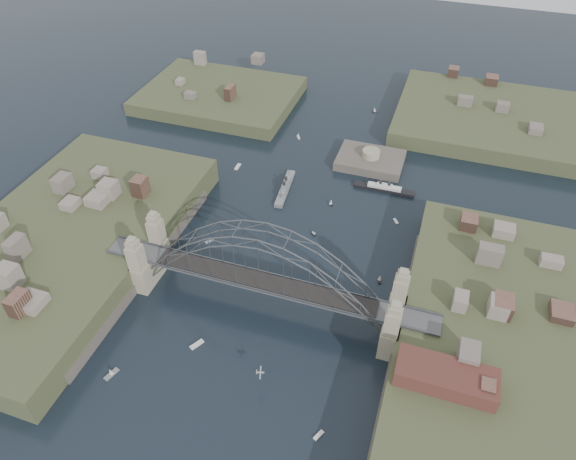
# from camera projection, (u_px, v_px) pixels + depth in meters

# --- Properties ---
(ground) EXTENTS (500.00, 500.00, 0.00)m
(ground) POSITION_uv_depth(u_px,v_px,m) (265.00, 305.00, 131.03)
(ground) COLOR black
(ground) RESTS_ON ground
(bridge) EXTENTS (84.00, 13.80, 24.60)m
(bridge) POSITION_uv_depth(u_px,v_px,m) (264.00, 270.00, 122.88)
(bridge) COLOR #515154
(bridge) RESTS_ON ground
(shore_west) EXTENTS (50.50, 90.00, 12.00)m
(shore_west) POSITION_uv_depth(u_px,v_px,m) (70.00, 249.00, 143.42)
(shore_west) COLOR #414829
(shore_west) RESTS_ON ground
(shore_east) EXTENTS (50.50, 90.00, 12.00)m
(shore_east) POSITION_uv_depth(u_px,v_px,m) (506.00, 362.00, 116.03)
(shore_east) COLOR #414829
(shore_east) RESTS_ON ground
(headland_nw) EXTENTS (60.00, 45.00, 9.00)m
(headland_nw) POSITION_uv_depth(u_px,v_px,m) (220.00, 100.00, 211.42)
(headland_nw) COLOR #414829
(headland_nw) RESTS_ON ground
(headland_ne) EXTENTS (70.00, 55.00, 9.50)m
(headland_ne) POSITION_uv_depth(u_px,v_px,m) (491.00, 124.00, 196.84)
(headland_ne) COLOR #414829
(headland_ne) RESTS_ON ground
(fort_island) EXTENTS (22.00, 16.00, 9.40)m
(fort_island) POSITION_uv_depth(u_px,v_px,m) (370.00, 165.00, 178.18)
(fort_island) COLOR #504940
(fort_island) RESTS_ON ground
(wharf_shed) EXTENTS (20.00, 8.00, 4.00)m
(wharf_shed) POSITION_uv_depth(u_px,v_px,m) (446.00, 377.00, 103.95)
(wharf_shed) COLOR #592D26
(wharf_shed) RESTS_ON shore_east
(finger_pier) EXTENTS (4.00, 22.00, 1.40)m
(finger_pier) POSITION_uv_depth(u_px,v_px,m) (403.00, 456.00, 101.33)
(finger_pier) COLOR #515154
(finger_pier) RESTS_ON ground
(naval_cruiser_near) EXTENTS (4.39, 19.04, 5.67)m
(naval_cruiser_near) POSITION_uv_depth(u_px,v_px,m) (285.00, 188.00, 166.28)
(naval_cruiser_near) COLOR gray
(naval_cruiser_near) RESTS_ON ground
(naval_cruiser_far) EXTENTS (3.65, 13.86, 4.64)m
(naval_cruiser_far) POSITION_uv_depth(u_px,v_px,m) (278.00, 120.00, 198.70)
(naval_cruiser_far) COLOR gray
(naval_cruiser_far) RESTS_ON ground
(ocean_liner) EXTENTS (19.41, 2.96, 4.75)m
(ocean_liner) POSITION_uv_depth(u_px,v_px,m) (384.00, 189.00, 166.20)
(ocean_liner) COLOR black
(ocean_liner) RESTS_ON ground
(aeroplane) EXTENTS (1.81, 3.17, 0.47)m
(aeroplane) POSITION_uv_depth(u_px,v_px,m) (260.00, 372.00, 110.13)
(aeroplane) COLOR #BBBDC3
(small_boat_a) EXTENTS (2.21, 2.76, 0.45)m
(small_boat_a) POSITION_uv_depth(u_px,v_px,m) (209.00, 241.00, 148.49)
(small_boat_a) COLOR white
(small_boat_a) RESTS_ON ground
(small_boat_b) EXTENTS (1.73, 1.41, 1.43)m
(small_boat_b) POSITION_uv_depth(u_px,v_px,m) (314.00, 234.00, 150.69)
(small_boat_b) COLOR white
(small_boat_b) RESTS_ON ground
(small_boat_c) EXTENTS (2.68, 3.56, 0.45)m
(small_boat_c) POSITION_uv_depth(u_px,v_px,m) (197.00, 345.00, 121.75)
(small_boat_c) COLOR white
(small_boat_c) RESTS_ON ground
(small_boat_d) EXTENTS (1.97, 2.43, 0.45)m
(small_boat_d) POSITION_uv_depth(u_px,v_px,m) (396.00, 221.00, 155.05)
(small_boat_d) COLOR white
(small_boat_d) RESTS_ON ground
(small_boat_e) EXTENTS (1.29, 3.61, 0.45)m
(small_boat_e) POSITION_uv_depth(u_px,v_px,m) (238.00, 167.00, 176.43)
(small_boat_e) COLOR white
(small_boat_e) RESTS_ON ground
(small_boat_f) EXTENTS (1.59, 1.56, 2.38)m
(small_boat_f) POSITION_uv_depth(u_px,v_px,m) (331.00, 202.00, 160.52)
(small_boat_f) COLOR white
(small_boat_f) RESTS_ON ground
(small_boat_g) EXTENTS (1.87, 2.64, 0.45)m
(small_boat_g) POSITION_uv_depth(u_px,v_px,m) (319.00, 435.00, 105.10)
(small_boat_g) COLOR white
(small_boat_g) RESTS_ON ground
(small_boat_h) EXTENTS (1.89, 2.30, 2.38)m
(small_boat_h) POSITION_uv_depth(u_px,v_px,m) (298.00, 136.00, 190.09)
(small_boat_h) COLOR white
(small_boat_h) RESTS_ON ground
(small_boat_i) EXTENTS (1.39, 2.51, 2.38)m
(small_boat_i) POSITION_uv_depth(u_px,v_px,m) (380.00, 279.00, 136.59)
(small_boat_i) COLOR white
(small_boat_i) RESTS_ON ground
(small_boat_j) EXTENTS (2.23, 3.79, 2.38)m
(small_boat_j) POSITION_uv_depth(u_px,v_px,m) (111.00, 373.00, 115.41)
(small_boat_j) COLOR white
(small_boat_j) RESTS_ON ground
(small_boat_k) EXTENTS (1.81, 1.36, 2.38)m
(small_boat_k) POSITION_uv_depth(u_px,v_px,m) (374.00, 110.00, 204.30)
(small_boat_k) COLOR white
(small_boat_k) RESTS_ON ground
(small_boat_l) EXTENTS (1.67, 2.96, 2.38)m
(small_boat_l) POSITION_uv_depth(u_px,v_px,m) (176.00, 193.00, 164.32)
(small_boat_l) COLOR white
(small_boat_l) RESTS_ON ground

